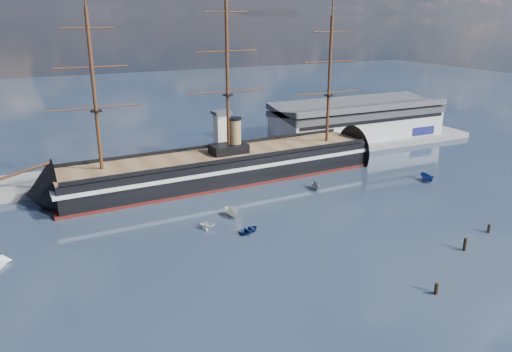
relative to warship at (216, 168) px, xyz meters
name	(u,v)px	position (x,y,z in m)	size (l,w,h in m)	color
ground	(262,203)	(4.01, -20.00, -4.04)	(600.00, 600.00, 0.00)	#1B2839
quay	(240,161)	(14.01, 16.00, -4.04)	(180.00, 18.00, 2.00)	slate
warehouse	(357,120)	(62.01, 20.00, 3.95)	(63.00, 21.00, 11.60)	#B7BABC
quay_tower	(222,135)	(7.01, 13.00, 5.72)	(5.00, 5.00, 15.00)	silver
warship	(216,168)	(0.00, 0.00, 0.00)	(113.22, 20.10, 53.94)	black
motorboat_a	(232,216)	(-6.06, -24.72, -4.04)	(6.00, 2.20, 2.40)	beige
motorboat_b	(249,232)	(-6.00, -34.30, -4.04)	(3.16, 1.26, 1.47)	navy
motorboat_c	(315,189)	(21.35, -17.15, -4.04)	(5.24, 1.92, 2.09)	gray
motorboat_d	(207,228)	(-13.52, -28.56, -4.04)	(6.09, 2.64, 2.23)	silver
motorboat_f	(427,181)	(53.00, -24.79, -4.04)	(6.17, 2.26, 2.47)	navy
piling_near_mid	(436,294)	(11.50, -70.09, -4.04)	(0.64, 0.64, 2.71)	black
piling_near_right	(464,250)	(28.48, -60.46, -4.04)	(0.64, 0.64, 3.36)	black
piling_far_right	(488,232)	(39.75, -56.56, -4.04)	(0.64, 0.64, 2.61)	black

